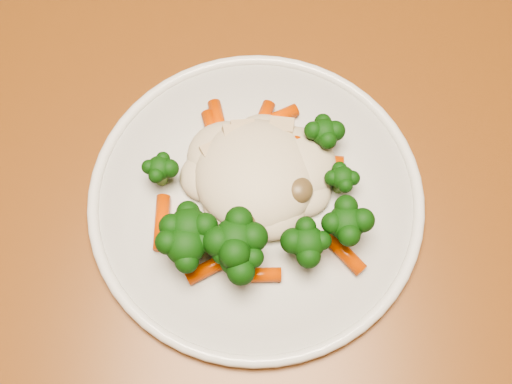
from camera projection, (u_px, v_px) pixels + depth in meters
dining_table at (232, 187)px, 0.68m from camera, size 1.35×1.16×0.75m
plate at (256, 199)px, 0.56m from camera, size 0.29×0.29×0.01m
meal at (252, 200)px, 0.53m from camera, size 0.19×0.18×0.05m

